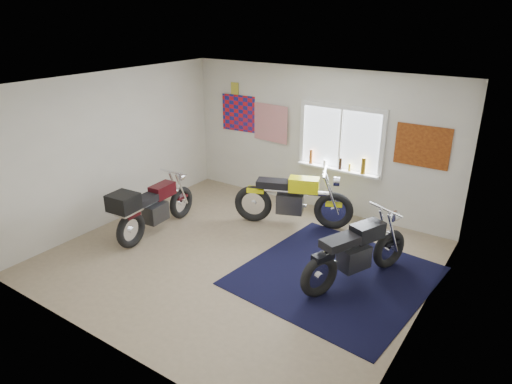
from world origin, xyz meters
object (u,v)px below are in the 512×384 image
Objects in this scene: black_chrome_bike at (356,253)px; maroon_tourer at (151,208)px; navy_rug at (335,276)px; yellow_triumph at (292,200)px.

black_chrome_bike is 3.54m from maroon_tourer.
maroon_tourer is at bearing -170.33° from navy_rug.
maroon_tourer is (-3.48, -0.60, 0.06)m from black_chrome_bike.
black_chrome_bike is (0.27, 0.05, 0.44)m from navy_rug.
navy_rug is 3.30m from maroon_tourer.
yellow_triumph reaches higher than maroon_tourer.
black_chrome_bike is 0.98× the size of maroon_tourer.
yellow_triumph is (-1.40, 1.15, 0.47)m from navy_rug.
navy_rug is 1.88m from yellow_triumph.
yellow_triumph is at bearing 79.46° from black_chrome_bike.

